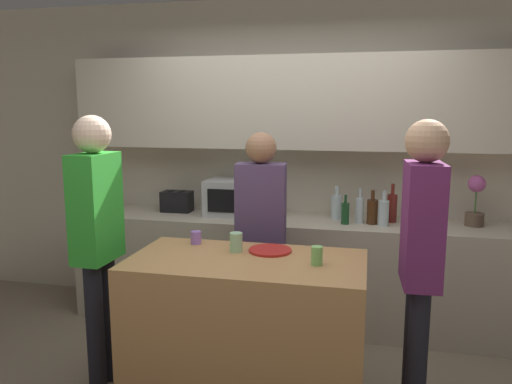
{
  "coord_description": "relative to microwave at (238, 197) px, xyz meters",
  "views": [
    {
      "loc": [
        0.63,
        -2.58,
        1.78
      ],
      "look_at": [
        -0.04,
        0.35,
        1.28
      ],
      "focal_mm": 35.0,
      "sensor_mm": 36.0,
      "label": 1
    }
  ],
  "objects": [
    {
      "name": "back_wall",
      "position": [
        0.45,
        0.2,
        0.5
      ],
      "size": [
        6.4,
        0.4,
        2.7
      ],
      "color": "beige",
      "rests_on": "ground_plane"
    },
    {
      "name": "cup_2",
      "position": [
        0.82,
        -1.38,
        -0.06
      ],
      "size": [
        0.06,
        0.06,
        0.11
      ],
      "color": "#80CD68",
      "rests_on": "kitchen_island"
    },
    {
      "name": "potted_plant",
      "position": [
        1.89,
        0.0,
        0.05
      ],
      "size": [
        0.14,
        0.14,
        0.4
      ],
      "color": "brown",
      "rests_on": "back_counter"
    },
    {
      "name": "cup_0",
      "position": [
        0.31,
        -1.22,
        -0.05
      ],
      "size": [
        0.08,
        0.08,
        0.12
      ],
      "color": "#A1D9A6",
      "rests_on": "kitchen_island"
    },
    {
      "name": "cup_1",
      "position": [
        0.02,
        -1.11,
        -0.07
      ],
      "size": [
        0.07,
        0.07,
        0.08
      ],
      "color": "#A472DF",
      "rests_on": "kitchen_island"
    },
    {
      "name": "bottle_1",
      "position": [
        0.91,
        -0.16,
        -0.06
      ],
      "size": [
        0.06,
        0.06,
        0.23
      ],
      "color": "#194723",
      "rests_on": "back_counter"
    },
    {
      "name": "plate_on_island",
      "position": [
        0.52,
        -1.18,
        -0.1
      ],
      "size": [
        0.26,
        0.26,
        0.01
      ],
      "color": "red",
      "rests_on": "kitchen_island"
    },
    {
      "name": "bottle_5",
      "position": [
        1.27,
        -0.01,
        -0.03
      ],
      "size": [
        0.08,
        0.08,
        0.31
      ],
      "color": "maroon",
      "rests_on": "back_counter"
    },
    {
      "name": "toaster",
      "position": [
        -0.55,
        0.0,
        -0.06
      ],
      "size": [
        0.26,
        0.16,
        0.18
      ],
      "color": "black",
      "rests_on": "back_counter"
    },
    {
      "name": "back_counter",
      "position": [
        0.45,
        -0.07,
        -0.59
      ],
      "size": [
        3.6,
        0.62,
        0.88
      ],
      "color": "#B7AD99",
      "rests_on": "ground_plane"
    },
    {
      "name": "person_right",
      "position": [
        1.37,
        -1.32,
        0.0
      ],
      "size": [
        0.23,
        0.35,
        1.73
      ],
      "rotation": [
        0.0,
        0.0,
        -4.67
      ],
      "color": "black",
      "rests_on": "ground_plane"
    },
    {
      "name": "kitchen_island",
      "position": [
        0.41,
        -1.36,
        -0.57
      ],
      "size": [
        1.36,
        0.72,
        0.93
      ],
      "color": "#B27F4C",
      "rests_on": "ground_plane"
    },
    {
      "name": "bottle_2",
      "position": [
        1.02,
        -0.1,
        -0.04
      ],
      "size": [
        0.06,
        0.06,
        0.28
      ],
      "color": "silver",
      "rests_on": "back_counter"
    },
    {
      "name": "person_left",
      "position": [
        -0.55,
        -1.33,
        0.01
      ],
      "size": [
        0.23,
        0.34,
        1.74
      ],
      "rotation": [
        0.0,
        0.0,
        -1.6
      ],
      "color": "black",
      "rests_on": "ground_plane"
    },
    {
      "name": "bottle_0",
      "position": [
        0.84,
        0.01,
        -0.05
      ],
      "size": [
        0.09,
        0.09,
        0.27
      ],
      "color": "silver",
      "rests_on": "back_counter"
    },
    {
      "name": "bottle_4",
      "position": [
        1.21,
        -0.16,
        -0.04
      ],
      "size": [
        0.08,
        0.08,
        0.28
      ],
      "color": "silver",
      "rests_on": "back_counter"
    },
    {
      "name": "microwave",
      "position": [
        0.0,
        0.0,
        0.0
      ],
      "size": [
        0.52,
        0.39,
        0.3
      ],
      "color": "#B7BABC",
      "rests_on": "back_counter"
    },
    {
      "name": "person_center",
      "position": [
        0.36,
        -0.74,
        -0.07
      ],
      "size": [
        0.35,
        0.22,
        1.62
      ],
      "rotation": [
        0.0,
        0.0,
        -3.06
      ],
      "color": "black",
      "rests_on": "ground_plane"
    },
    {
      "name": "bottle_3",
      "position": [
        1.12,
        -0.11,
        -0.05
      ],
      "size": [
        0.08,
        0.08,
        0.27
      ],
      "color": "#472814",
      "rests_on": "back_counter"
    }
  ]
}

